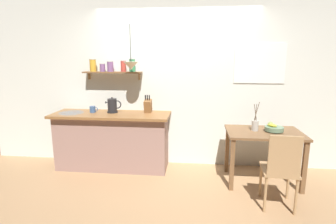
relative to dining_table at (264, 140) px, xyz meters
name	(u,v)px	position (x,y,z in m)	size (l,w,h in m)	color
ground_plane	(173,178)	(-1.27, -0.04, -0.62)	(14.00, 14.00, 0.00)	#A87F56
back_wall	(189,83)	(-1.06, 0.61, 0.73)	(6.80, 0.11, 2.70)	silver
kitchen_counter	(113,140)	(-2.27, 0.28, -0.17)	(1.83, 0.63, 0.90)	gray
wall_shelf	(112,68)	(-2.28, 0.45, 0.96)	(0.93, 0.20, 0.33)	brown
dining_table	(264,140)	(0.00, 0.00, 0.00)	(1.02, 0.69, 0.75)	brown
dining_chair_near	(281,168)	(0.03, -0.71, -0.11)	(0.42, 0.46, 0.93)	tan
fruit_bowl	(274,128)	(0.13, 0.01, 0.17)	(0.25, 0.25, 0.13)	slate
twig_vase	(255,125)	(-0.12, 0.03, 0.20)	(0.09, 0.09, 0.41)	#B7B2A8
electric_kettle	(112,106)	(-2.26, 0.33, 0.38)	(0.26, 0.17, 0.25)	black
knife_block	(148,106)	(-1.71, 0.40, 0.38)	(0.11, 0.18, 0.29)	brown
coffee_mug_by_sink	(93,109)	(-2.58, 0.30, 0.32)	(0.13, 0.09, 0.10)	#3D5B89
pendant_lamp	(131,66)	(-1.91, 0.20, 1.01)	(0.22, 0.22, 0.64)	black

